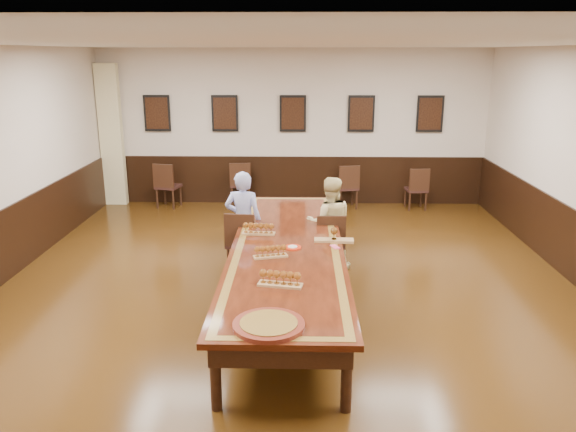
{
  "coord_description": "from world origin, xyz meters",
  "views": [
    {
      "loc": [
        0.16,
        -6.68,
        3.09
      ],
      "look_at": [
        0.0,
        0.5,
        1.0
      ],
      "focal_mm": 35.0,
      "sensor_mm": 36.0,
      "label": 1
    }
  ],
  "objects_px": {
    "person_man": "(243,221)",
    "conference_table": "(287,256)",
    "spare_chair_b": "(240,183)",
    "chair_man": "(242,241)",
    "carved_platter": "(269,325)",
    "spare_chair_d": "(416,188)",
    "person_woman": "(329,223)",
    "spare_chair_a": "(168,185)",
    "spare_chair_c": "(347,186)",
    "chair_woman": "(330,241)"
  },
  "relations": [
    {
      "from": "person_man",
      "to": "conference_table",
      "type": "bearing_deg",
      "value": 126.03
    },
    {
      "from": "person_man",
      "to": "conference_table",
      "type": "xyz_separation_m",
      "value": [
        0.67,
        -1.13,
        -0.13
      ]
    },
    {
      "from": "spare_chair_b",
      "to": "spare_chair_d",
      "type": "xyz_separation_m",
      "value": [
        3.64,
        -0.3,
        -0.02
      ]
    },
    {
      "from": "spare_chair_a",
      "to": "spare_chair_b",
      "type": "distance_m",
      "value": 1.49
    },
    {
      "from": "spare_chair_d",
      "to": "person_man",
      "type": "bearing_deg",
      "value": 41.76
    },
    {
      "from": "person_woman",
      "to": "carved_platter",
      "type": "height_order",
      "value": "person_woman"
    },
    {
      "from": "spare_chair_b",
      "to": "conference_table",
      "type": "height_order",
      "value": "spare_chair_b"
    },
    {
      "from": "spare_chair_c",
      "to": "person_woman",
      "type": "distance_m",
      "value": 3.48
    },
    {
      "from": "person_man",
      "to": "spare_chair_c",
      "type": "bearing_deg",
      "value": -111.57
    },
    {
      "from": "chair_man",
      "to": "spare_chair_b",
      "type": "relative_size",
      "value": 1.01
    },
    {
      "from": "chair_man",
      "to": "conference_table",
      "type": "distance_m",
      "value": 1.24
    },
    {
      "from": "person_woman",
      "to": "conference_table",
      "type": "distance_m",
      "value": 1.33
    },
    {
      "from": "spare_chair_a",
      "to": "person_woman",
      "type": "distance_m",
      "value": 4.64
    },
    {
      "from": "spare_chair_b",
      "to": "conference_table",
      "type": "relative_size",
      "value": 0.18
    },
    {
      "from": "spare_chair_a",
      "to": "spare_chair_d",
      "type": "xyz_separation_m",
      "value": [
        5.11,
        -0.04,
        -0.03
      ]
    },
    {
      "from": "person_man",
      "to": "conference_table",
      "type": "height_order",
      "value": "person_man"
    },
    {
      "from": "chair_man",
      "to": "spare_chair_d",
      "type": "height_order",
      "value": "chair_man"
    },
    {
      "from": "spare_chair_a",
      "to": "conference_table",
      "type": "bearing_deg",
      "value": 132.1
    },
    {
      "from": "spare_chair_a",
      "to": "carved_platter",
      "type": "relative_size",
      "value": 1.41
    },
    {
      "from": "spare_chair_c",
      "to": "person_woman",
      "type": "height_order",
      "value": "person_woman"
    },
    {
      "from": "chair_man",
      "to": "chair_woman",
      "type": "height_order",
      "value": "chair_man"
    },
    {
      "from": "spare_chair_c",
      "to": "person_man",
      "type": "xyz_separation_m",
      "value": [
        -1.78,
        -3.49,
        0.28
      ]
    },
    {
      "from": "spare_chair_a",
      "to": "spare_chair_c",
      "type": "height_order",
      "value": "spare_chair_a"
    },
    {
      "from": "chair_woman",
      "to": "spare_chair_d",
      "type": "height_order",
      "value": "chair_woman"
    },
    {
      "from": "spare_chair_c",
      "to": "conference_table",
      "type": "bearing_deg",
      "value": 66.13
    },
    {
      "from": "spare_chair_c",
      "to": "spare_chair_a",
      "type": "bearing_deg",
      "value": -9.64
    },
    {
      "from": "chair_man",
      "to": "carved_platter",
      "type": "relative_size",
      "value": 1.39
    },
    {
      "from": "spare_chair_b",
      "to": "person_man",
      "type": "relative_size",
      "value": 0.62
    },
    {
      "from": "chair_man",
      "to": "conference_table",
      "type": "xyz_separation_m",
      "value": [
        0.67,
        -1.03,
        0.15
      ]
    },
    {
      "from": "person_man",
      "to": "person_woman",
      "type": "bearing_deg",
      "value": -171.68
    },
    {
      "from": "chair_man",
      "to": "spare_chair_d",
      "type": "xyz_separation_m",
      "value": [
        3.21,
        3.51,
        -0.03
      ]
    },
    {
      "from": "carved_platter",
      "to": "chair_man",
      "type": "bearing_deg",
      "value": 99.94
    },
    {
      "from": "spare_chair_c",
      "to": "person_man",
      "type": "relative_size",
      "value": 0.62
    },
    {
      "from": "chair_woman",
      "to": "carved_platter",
      "type": "xyz_separation_m",
      "value": [
        -0.71,
        -3.28,
        0.33
      ]
    },
    {
      "from": "spare_chair_d",
      "to": "person_man",
      "type": "height_order",
      "value": "person_man"
    },
    {
      "from": "spare_chair_a",
      "to": "person_woman",
      "type": "relative_size",
      "value": 0.68
    },
    {
      "from": "spare_chair_d",
      "to": "person_woman",
      "type": "distance_m",
      "value": 3.88
    },
    {
      "from": "chair_woman",
      "to": "person_man",
      "type": "xyz_separation_m",
      "value": [
        -1.26,
        0.03,
        0.3
      ]
    },
    {
      "from": "spare_chair_d",
      "to": "person_man",
      "type": "xyz_separation_m",
      "value": [
        -3.2,
        -3.42,
        0.3
      ]
    },
    {
      "from": "spare_chair_d",
      "to": "person_woman",
      "type": "relative_size",
      "value": 0.63
    },
    {
      "from": "chair_woman",
      "to": "spare_chair_a",
      "type": "relative_size",
      "value": 0.94
    },
    {
      "from": "conference_table",
      "to": "carved_platter",
      "type": "distance_m",
      "value": 2.19
    },
    {
      "from": "spare_chair_a",
      "to": "person_man",
      "type": "height_order",
      "value": "person_man"
    },
    {
      "from": "conference_table",
      "to": "spare_chair_a",
      "type": "bearing_deg",
      "value": 119.31
    },
    {
      "from": "person_man",
      "to": "spare_chair_b",
      "type": "bearing_deg",
      "value": -77.75
    },
    {
      "from": "person_woman",
      "to": "chair_woman",
      "type": "bearing_deg",
      "value": 90.0
    },
    {
      "from": "carved_platter",
      "to": "conference_table",
      "type": "bearing_deg",
      "value": 87.07
    },
    {
      "from": "chair_man",
      "to": "spare_chair_d",
      "type": "bearing_deg",
      "value": -126.93
    },
    {
      "from": "chair_man",
      "to": "spare_chair_d",
      "type": "distance_m",
      "value": 4.76
    },
    {
      "from": "spare_chair_a",
      "to": "person_woman",
      "type": "xyz_separation_m",
      "value": [
        3.16,
        -3.39,
        0.22
      ]
    }
  ]
}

